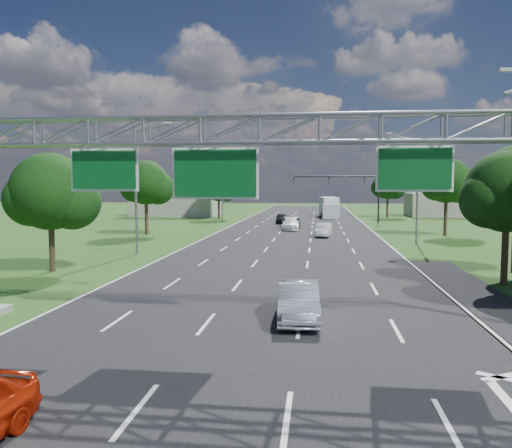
% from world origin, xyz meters
% --- Properties ---
extents(ground, '(220.00, 220.00, 0.00)m').
position_xyz_m(ground, '(0.00, 30.00, 0.00)').
color(ground, '#214916').
rests_on(ground, ground).
extents(road, '(18.00, 180.00, 0.02)m').
position_xyz_m(road, '(0.00, 30.00, 0.00)').
color(road, black).
rests_on(road, ground).
extents(road_flare, '(3.00, 30.00, 0.02)m').
position_xyz_m(road_flare, '(10.20, 14.00, 0.00)').
color(road_flare, black).
rests_on(road_flare, ground).
extents(sign_gantry, '(23.50, 1.00, 9.56)m').
position_xyz_m(sign_gantry, '(0.33, 12.00, 6.89)').
color(sign_gantry, gray).
rests_on(sign_gantry, ground).
extents(traffic_signal, '(12.21, 0.24, 7.00)m').
position_xyz_m(traffic_signal, '(7.48, 65.00, 5.17)').
color(traffic_signal, black).
rests_on(traffic_signal, ground).
extents(streetlight_l_near, '(2.97, 0.22, 10.16)m').
position_xyz_m(streetlight_l_near, '(-11.30, 30.00, 5.58)').
color(streetlight_l_near, gray).
rests_on(streetlight_l_near, ground).
extents(streetlight_l_far, '(2.97, 0.22, 10.16)m').
position_xyz_m(streetlight_l_far, '(-11.30, 65.00, 5.58)').
color(streetlight_l_far, gray).
rests_on(streetlight_l_far, ground).
extents(streetlight_r_mid, '(2.97, 0.22, 10.16)m').
position_xyz_m(streetlight_r_mid, '(11.30, 40.00, 5.58)').
color(streetlight_r_mid, gray).
rests_on(streetlight_r_mid, ground).
extents(tree_verge_la, '(5.76, 4.80, 7.40)m').
position_xyz_m(tree_verge_la, '(-13.92, 22.04, 4.76)').
color(tree_verge_la, '#2D2116').
rests_on(tree_verge_la, ground).
extents(tree_verge_lb, '(5.76, 4.80, 8.06)m').
position_xyz_m(tree_verge_lb, '(-15.92, 45.04, 5.41)').
color(tree_verge_lb, '#2D2116').
rests_on(tree_verge_lb, ground).
extents(tree_verge_lc, '(5.76, 4.80, 7.62)m').
position_xyz_m(tree_verge_lc, '(-12.92, 70.04, 4.98)').
color(tree_verge_lc, '#2D2116').
rests_on(tree_verge_lc, ground).
extents(tree_verge_rd, '(5.76, 4.80, 8.28)m').
position_xyz_m(tree_verge_rd, '(16.08, 48.04, 5.63)').
color(tree_verge_rd, '#2D2116').
rests_on(tree_verge_rd, ground).
extents(tree_verge_re, '(5.76, 4.80, 7.84)m').
position_xyz_m(tree_verge_re, '(14.08, 78.04, 5.20)').
color(tree_verge_re, '#2D2116').
rests_on(tree_verge_re, ground).
extents(building_left, '(14.00, 10.00, 5.00)m').
position_xyz_m(building_left, '(-22.00, 78.00, 2.50)').
color(building_left, gray).
rests_on(building_left, ground).
extents(building_right, '(12.00, 9.00, 4.00)m').
position_xyz_m(building_right, '(24.00, 82.00, 2.00)').
color(building_right, gray).
rests_on(building_right, ground).
extents(silver_sedan, '(1.82, 4.63, 1.50)m').
position_xyz_m(silver_sedan, '(1.73, 12.62, 0.75)').
color(silver_sedan, '#B6BCC3').
rests_on(silver_sedan, ground).
extents(car_queue_a, '(2.18, 5.08, 1.46)m').
position_xyz_m(car_queue_a, '(-0.77, 52.84, 0.73)').
color(car_queue_a, white).
rests_on(car_queue_a, ground).
extents(car_queue_b, '(2.50, 5.05, 1.38)m').
position_xyz_m(car_queue_b, '(-0.91, 56.64, 0.69)').
color(car_queue_b, black).
rests_on(car_queue_b, ground).
extents(car_queue_c, '(2.16, 4.38, 1.44)m').
position_xyz_m(car_queue_c, '(-2.50, 62.51, 0.72)').
color(car_queue_c, black).
rests_on(car_queue_c, ground).
extents(car_queue_d, '(1.91, 4.31, 1.38)m').
position_xyz_m(car_queue_d, '(3.09, 45.36, 0.69)').
color(car_queue_d, silver).
rests_on(car_queue_d, ground).
extents(box_truck, '(3.32, 9.05, 3.33)m').
position_xyz_m(box_truck, '(4.33, 77.08, 1.60)').
color(box_truck, silver).
rests_on(box_truck, ground).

